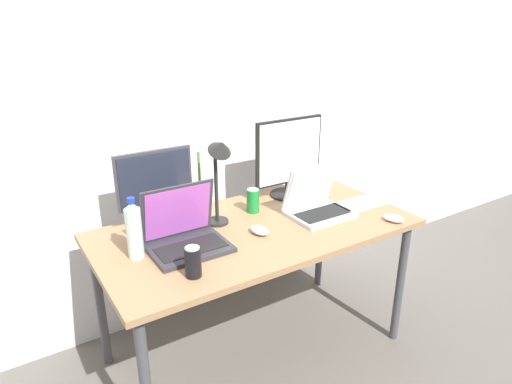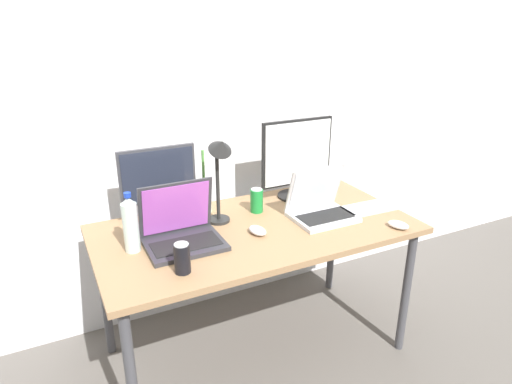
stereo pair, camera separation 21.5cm
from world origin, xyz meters
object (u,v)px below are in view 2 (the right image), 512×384
(laptop_secondary, at_px, (320,206))
(mouse_by_keyboard, at_px, (398,225))
(water_bottle, at_px, (131,225))
(soda_can_by_laptop, at_px, (257,200))
(desk_lamp, at_px, (220,164))
(laptop_silver, at_px, (181,230))
(soda_can_near_keyboard, at_px, (182,258))
(monitor_center, at_px, (297,158))
(bamboo_vase, at_px, (205,199))
(monitor_left, at_px, (159,183))
(work_desk, at_px, (256,238))
(mouse_by_laptop, at_px, (258,230))
(keyboard_main, at_px, (369,208))

(laptop_secondary, relative_size, mouse_by_keyboard, 2.92)
(water_bottle, distance_m, soda_can_by_laptop, 0.69)
(desk_lamp, bearing_deg, laptop_secondary, -15.38)
(laptop_silver, distance_m, soda_can_near_keyboard, 0.25)
(monitor_center, distance_m, water_bottle, 0.99)
(laptop_silver, height_order, bamboo_vase, bamboo_vase)
(bamboo_vase, bearing_deg, monitor_left, 179.12)
(soda_can_near_keyboard, bearing_deg, bamboo_vase, 61.16)
(monitor_center, relative_size, bamboo_vase, 1.33)
(work_desk, bearing_deg, mouse_by_laptop, -111.02)
(monitor_left, xyz_separation_m, mouse_by_laptop, (0.36, -0.35, -0.18))
(bamboo_vase, bearing_deg, mouse_by_laptop, -69.24)
(work_desk, height_order, mouse_by_laptop, mouse_by_laptop)
(work_desk, xyz_separation_m, monitor_center, (0.37, 0.25, 0.29))
(mouse_by_laptop, bearing_deg, mouse_by_keyboard, -31.00)
(monitor_center, relative_size, soda_can_by_laptop, 3.51)
(mouse_by_laptop, bearing_deg, monitor_left, 125.76)
(soda_can_near_keyboard, distance_m, soda_can_by_laptop, 0.67)
(soda_can_near_keyboard, bearing_deg, soda_can_by_laptop, 37.47)
(mouse_by_keyboard, height_order, desk_lamp, desk_lamp)
(soda_can_by_laptop, bearing_deg, mouse_by_laptop, -115.32)
(mouse_by_keyboard, relative_size, bamboo_vase, 0.31)
(desk_lamp, bearing_deg, laptop_silver, -157.30)
(bamboo_vase, bearing_deg, desk_lamp, -83.07)
(laptop_silver, height_order, laptop_secondary, laptop_silver)
(soda_can_by_laptop, bearing_deg, bamboo_vase, 154.75)
(work_desk, relative_size, soda_can_near_keyboard, 12.17)
(laptop_secondary, xyz_separation_m, keyboard_main, (0.28, -0.04, -0.05))
(work_desk, bearing_deg, water_bottle, 178.09)
(soda_can_near_keyboard, bearing_deg, laptop_secondary, 14.84)
(monitor_left, relative_size, mouse_by_laptop, 3.53)
(monitor_center, height_order, keyboard_main, monitor_center)
(laptop_silver, relative_size, soda_can_near_keyboard, 2.69)
(soda_can_near_keyboard, height_order, soda_can_by_laptop, same)
(monitor_left, relative_size, desk_lamp, 0.82)
(laptop_silver, distance_m, water_bottle, 0.22)
(monitor_left, xyz_separation_m, monitor_center, (0.76, -0.03, 0.03))
(keyboard_main, xyz_separation_m, mouse_by_keyboard, (-0.01, -0.24, 0.01))
(keyboard_main, distance_m, bamboo_vase, 0.86)
(laptop_secondary, height_order, mouse_by_keyboard, laptop_secondary)
(monitor_center, distance_m, soda_can_by_laptop, 0.34)
(monitor_center, xyz_separation_m, desk_lamp, (-0.51, -0.15, 0.08))
(monitor_center, xyz_separation_m, mouse_by_keyboard, (0.24, -0.56, -0.21))
(monitor_center, relative_size, desk_lamp, 0.96)
(mouse_by_laptop, relative_size, water_bottle, 0.39)
(work_desk, distance_m, soda_can_by_laptop, 0.22)
(mouse_by_laptop, bearing_deg, soda_can_by_laptop, 54.57)
(monitor_left, distance_m, laptop_silver, 0.31)
(mouse_by_keyboard, distance_m, soda_can_near_keyboard, 1.06)
(monitor_left, height_order, bamboo_vase, monitor_left)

